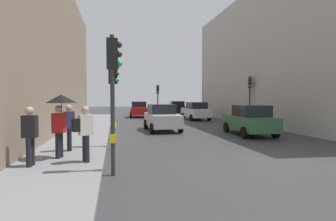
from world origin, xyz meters
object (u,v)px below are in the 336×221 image
at_px(traffic_light_near_right, 114,89).
at_px(pedestrian_with_black_backpack, 84,130).
at_px(traffic_light_mid_street, 250,91).
at_px(car_green_estate, 250,120).
at_px(car_silver_hatchback, 162,117).
at_px(pedestrian_with_umbrella, 61,108).
at_px(car_red_sedan, 139,109).
at_px(pedestrian_in_dark_coat, 30,134).
at_px(pedestrian_with_grey_backpack, 68,125).
at_px(traffic_light_far_median, 158,95).
at_px(car_dark_suv, 177,108).
at_px(traffic_light_near_left, 113,79).
at_px(car_white_compact, 196,111).

xyz_separation_m(traffic_light_near_right, pedestrian_with_black_backpack, (-0.91, -2.64, -1.39)).
bearing_deg(pedestrian_with_black_backpack, traffic_light_mid_street, 43.75).
distance_m(car_green_estate, pedestrian_with_black_backpack, 10.46).
height_order(car_silver_hatchback, pedestrian_with_umbrella, pedestrian_with_umbrella).
relative_size(car_silver_hatchback, car_red_sedan, 0.99).
height_order(traffic_light_mid_street, pedestrian_in_dark_coat, traffic_light_mid_street).
relative_size(car_red_sedan, pedestrian_with_black_backpack, 2.43).
distance_m(traffic_light_near_right, pedestrian_with_grey_backpack, 2.31).
bearing_deg(traffic_light_mid_street, traffic_light_near_right, -141.69).
bearing_deg(traffic_light_far_median, car_dark_suv, 60.45).
relative_size(traffic_light_near_left, car_dark_suv, 0.91).
height_order(traffic_light_mid_street, car_white_compact, traffic_light_mid_street).
bearing_deg(car_silver_hatchback, car_dark_suv, 73.53).
relative_size(traffic_light_near_right, traffic_light_far_median, 1.04).
distance_m(traffic_light_far_median, car_silver_hatchback, 10.02).
bearing_deg(car_white_compact, traffic_light_near_left, -113.69).
relative_size(traffic_light_mid_street, car_silver_hatchback, 0.92).
xyz_separation_m(traffic_light_far_median, pedestrian_in_dark_coat, (-6.82, -18.96, -1.33)).
bearing_deg(pedestrian_with_umbrella, car_white_compact, 59.14).
relative_size(car_dark_suv, car_white_compact, 1.01).
height_order(car_green_estate, car_dark_suv, same).
bearing_deg(traffic_light_near_left, pedestrian_with_black_backpack, 128.86).
bearing_deg(car_silver_hatchback, pedestrian_with_grey_backpack, -125.09).
height_order(car_silver_hatchback, pedestrian_with_grey_backpack, pedestrian_with_grey_backpack).
xyz_separation_m(traffic_light_near_left, car_white_compact, (7.94, 18.10, -1.82)).
relative_size(traffic_light_near_right, pedestrian_with_umbrella, 1.73).
height_order(car_red_sedan, pedestrian_with_umbrella, pedestrian_with_umbrella).
distance_m(car_dark_suv, pedestrian_with_black_backpack, 26.21).
relative_size(car_dark_suv, pedestrian_in_dark_coat, 2.44).
bearing_deg(car_green_estate, traffic_light_near_right, -158.21).
height_order(traffic_light_near_left, car_dark_suv, traffic_light_near_left).
xyz_separation_m(car_white_compact, car_red_sedan, (-5.24, 4.92, 0.00)).
xyz_separation_m(pedestrian_with_umbrella, pedestrian_with_grey_backpack, (0.01, 1.26, -0.68)).
bearing_deg(traffic_light_near_left, traffic_light_far_median, 77.54).
bearing_deg(pedestrian_with_umbrella, traffic_light_mid_street, 39.75).
height_order(traffic_light_near_right, pedestrian_in_dark_coat, traffic_light_near_right).
bearing_deg(traffic_light_far_median, car_green_estate, -75.22).
relative_size(traffic_light_near_right, car_dark_suv, 0.86).
relative_size(traffic_light_near_right, traffic_light_near_left, 0.94).
bearing_deg(pedestrian_with_grey_backpack, pedestrian_in_dark_coat, -107.35).
relative_size(traffic_light_mid_street, car_green_estate, 0.91).
bearing_deg(car_silver_hatchback, traffic_light_near_right, -116.45).
distance_m(car_white_compact, pedestrian_with_black_backpack, 19.14).
distance_m(traffic_light_near_right, pedestrian_in_dark_coat, 4.03).
xyz_separation_m(car_white_compact, pedestrian_with_umbrella, (-9.69, -16.22, 0.96)).
height_order(car_green_estate, pedestrian_in_dark_coat, pedestrian_in_dark_coat).
distance_m(traffic_light_near_right, car_red_sedan, 19.51).
xyz_separation_m(traffic_light_near_right, pedestrian_in_dark_coat, (-2.43, -2.88, -1.43)).
height_order(traffic_light_mid_street, pedestrian_with_black_backpack, traffic_light_mid_street).
height_order(traffic_light_near_left, car_red_sedan, traffic_light_near_left).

